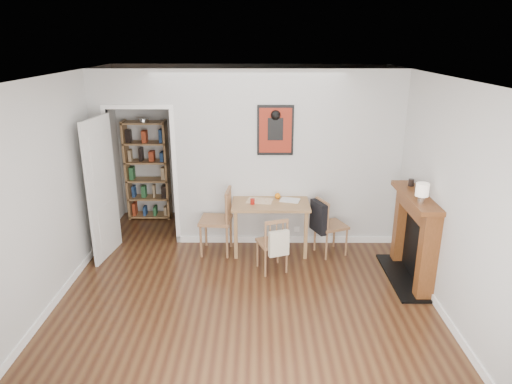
{
  "coord_description": "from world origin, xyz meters",
  "views": [
    {
      "loc": [
        0.15,
        -5.08,
        3.0
      ],
      "look_at": [
        0.13,
        0.6,
        1.07
      ],
      "focal_mm": 32.0,
      "sensor_mm": 36.0,
      "label": 1
    }
  ],
  "objects_px": {
    "fireplace": "(415,235)",
    "chair_left": "(216,221)",
    "red_glass": "(252,201)",
    "mantel_lamp": "(422,191)",
    "orange_fruit": "(278,196)",
    "notebook": "(290,200)",
    "bookshelf": "(148,171)",
    "ceramic_jar_a": "(419,187)",
    "chair_front": "(272,243)",
    "dining_table": "(270,208)",
    "chair_right": "(330,225)",
    "ceramic_jar_b": "(411,183)"
  },
  "relations": [
    {
      "from": "chair_front",
      "to": "bookshelf",
      "type": "xyz_separation_m",
      "value": [
        -2.08,
        1.94,
        0.44
      ]
    },
    {
      "from": "red_glass",
      "to": "chair_right",
      "type": "bearing_deg",
      "value": -1.71
    },
    {
      "from": "red_glass",
      "to": "mantel_lamp",
      "type": "bearing_deg",
      "value": -27.82
    },
    {
      "from": "chair_front",
      "to": "mantel_lamp",
      "type": "relative_size",
      "value": 3.26
    },
    {
      "from": "dining_table",
      "to": "ceramic_jar_a",
      "type": "relative_size",
      "value": 8.97
    },
    {
      "from": "orange_fruit",
      "to": "ceramic_jar_b",
      "type": "bearing_deg",
      "value": -20.42
    },
    {
      "from": "chair_left",
      "to": "ceramic_jar_b",
      "type": "distance_m",
      "value": 2.74
    },
    {
      "from": "orange_fruit",
      "to": "notebook",
      "type": "relative_size",
      "value": 0.31
    },
    {
      "from": "fireplace",
      "to": "red_glass",
      "type": "height_order",
      "value": "fireplace"
    },
    {
      "from": "dining_table",
      "to": "fireplace",
      "type": "relative_size",
      "value": 0.89
    },
    {
      "from": "chair_right",
      "to": "notebook",
      "type": "height_order",
      "value": "chair_right"
    },
    {
      "from": "chair_front",
      "to": "chair_left",
      "type": "bearing_deg",
      "value": 145.36
    },
    {
      "from": "fireplace",
      "to": "chair_front",
      "type": "bearing_deg",
      "value": 173.31
    },
    {
      "from": "orange_fruit",
      "to": "ceramic_jar_a",
      "type": "height_order",
      "value": "ceramic_jar_a"
    },
    {
      "from": "bookshelf",
      "to": "ceramic_jar_a",
      "type": "xyz_separation_m",
      "value": [
        3.91,
        -2.05,
        0.38
      ]
    },
    {
      "from": "bookshelf",
      "to": "mantel_lamp",
      "type": "distance_m",
      "value": 4.55
    },
    {
      "from": "chair_front",
      "to": "ceramic_jar_b",
      "type": "height_order",
      "value": "ceramic_jar_b"
    },
    {
      "from": "chair_right",
      "to": "mantel_lamp",
      "type": "distance_m",
      "value": 1.6
    },
    {
      "from": "fireplace",
      "to": "ceramic_jar_b",
      "type": "relative_size",
      "value": 13.63
    },
    {
      "from": "red_glass",
      "to": "chair_left",
      "type": "bearing_deg",
      "value": 178.58
    },
    {
      "from": "dining_table",
      "to": "bookshelf",
      "type": "height_order",
      "value": "bookshelf"
    },
    {
      "from": "dining_table",
      "to": "chair_front",
      "type": "xyz_separation_m",
      "value": [
        0.01,
        -0.64,
        -0.27
      ]
    },
    {
      "from": "chair_left",
      "to": "chair_right",
      "type": "relative_size",
      "value": 1.14
    },
    {
      "from": "red_glass",
      "to": "mantel_lamp",
      "type": "height_order",
      "value": "mantel_lamp"
    },
    {
      "from": "notebook",
      "to": "mantel_lamp",
      "type": "relative_size",
      "value": 1.14
    },
    {
      "from": "bookshelf",
      "to": "ceramic_jar_a",
      "type": "distance_m",
      "value": 4.43
    },
    {
      "from": "chair_left",
      "to": "fireplace",
      "type": "height_order",
      "value": "fireplace"
    },
    {
      "from": "dining_table",
      "to": "mantel_lamp",
      "type": "distance_m",
      "value": 2.18
    },
    {
      "from": "chair_right",
      "to": "chair_front",
      "type": "relative_size",
      "value": 1.09
    },
    {
      "from": "dining_table",
      "to": "red_glass",
      "type": "xyz_separation_m",
      "value": [
        -0.26,
        -0.1,
        0.13
      ]
    },
    {
      "from": "orange_fruit",
      "to": "notebook",
      "type": "distance_m",
      "value": 0.2
    },
    {
      "from": "dining_table",
      "to": "fireplace",
      "type": "bearing_deg",
      "value": -24.99
    },
    {
      "from": "chair_right",
      "to": "chair_front",
      "type": "distance_m",
      "value": 0.99
    },
    {
      "from": "chair_front",
      "to": "fireplace",
      "type": "bearing_deg",
      "value": -6.69
    },
    {
      "from": "orange_fruit",
      "to": "ceramic_jar_a",
      "type": "distance_m",
      "value": 2.0
    },
    {
      "from": "ceramic_jar_a",
      "to": "red_glass",
      "type": "bearing_deg",
      "value": 162.78
    },
    {
      "from": "chair_right",
      "to": "fireplace",
      "type": "height_order",
      "value": "fireplace"
    },
    {
      "from": "orange_fruit",
      "to": "ceramic_jar_a",
      "type": "xyz_separation_m",
      "value": [
        1.74,
        -0.89,
        0.42
      ]
    },
    {
      "from": "mantel_lamp",
      "to": "ceramic_jar_b",
      "type": "height_order",
      "value": "mantel_lamp"
    },
    {
      "from": "chair_front",
      "to": "red_glass",
      "type": "distance_m",
      "value": 0.72
    },
    {
      "from": "dining_table",
      "to": "chair_left",
      "type": "relative_size",
      "value": 1.13
    },
    {
      "from": "red_glass",
      "to": "notebook",
      "type": "relative_size",
      "value": 0.3
    },
    {
      "from": "ceramic_jar_a",
      "to": "notebook",
      "type": "bearing_deg",
      "value": 152.88
    },
    {
      "from": "fireplace",
      "to": "chair_left",
      "type": "bearing_deg",
      "value": 163.64
    },
    {
      "from": "bookshelf",
      "to": "notebook",
      "type": "bearing_deg",
      "value": -27.93
    },
    {
      "from": "chair_right",
      "to": "dining_table",
      "type": "bearing_deg",
      "value": 171.45
    },
    {
      "from": "fireplace",
      "to": "mantel_lamp",
      "type": "relative_size",
      "value": 5.2
    },
    {
      "from": "bookshelf",
      "to": "fireplace",
      "type": "bearing_deg",
      "value": -28.9
    },
    {
      "from": "mantel_lamp",
      "to": "ceramic_jar_a",
      "type": "height_order",
      "value": "mantel_lamp"
    },
    {
      "from": "fireplace",
      "to": "dining_table",
      "type": "bearing_deg",
      "value": 155.01
    }
  ]
}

